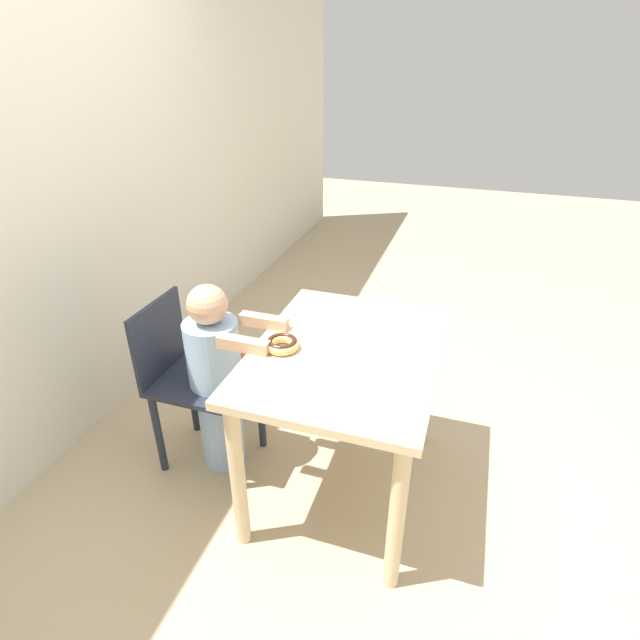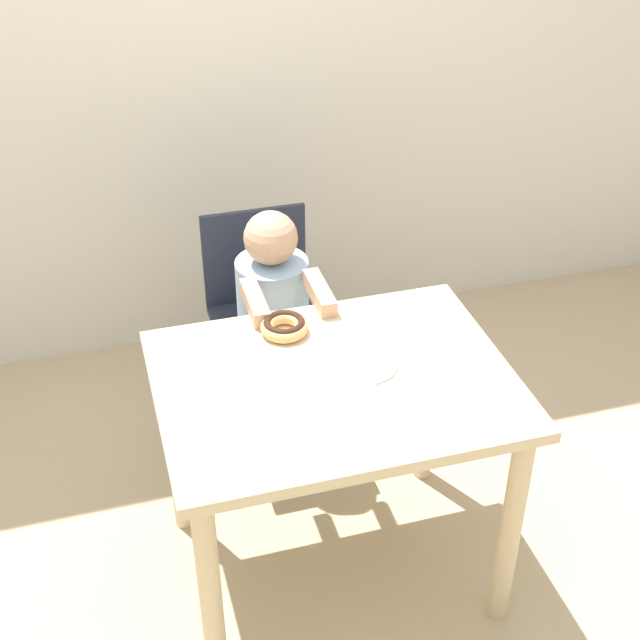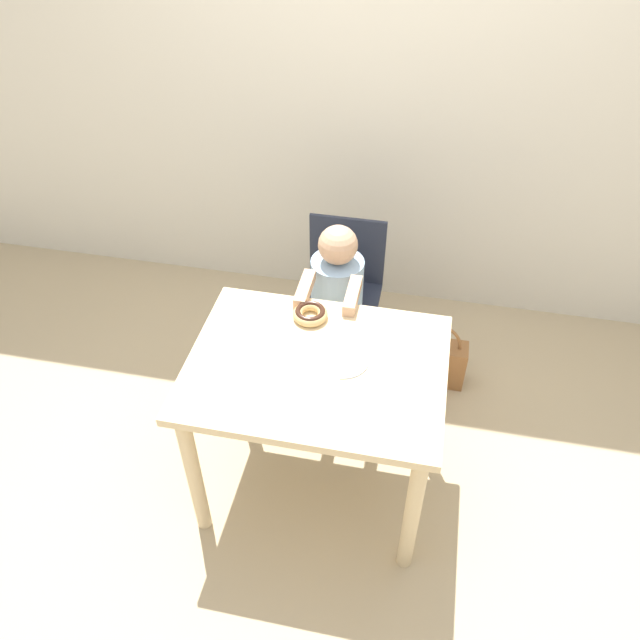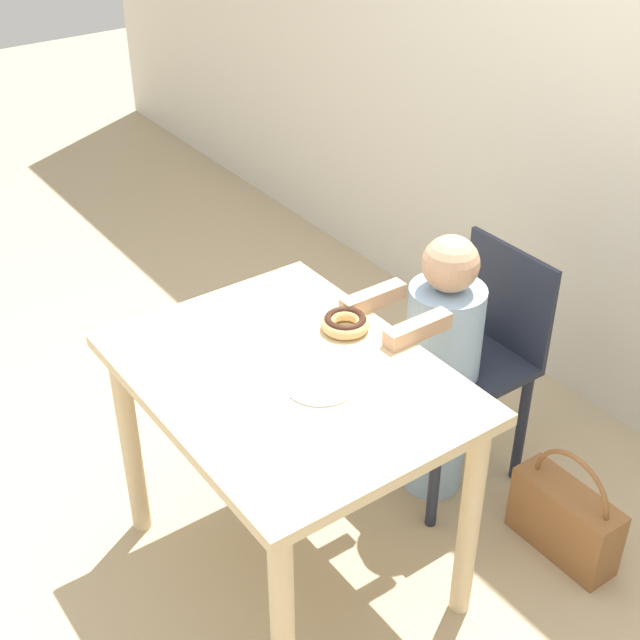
{
  "view_description": "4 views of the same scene",
  "coord_description": "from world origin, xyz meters",
  "px_view_note": "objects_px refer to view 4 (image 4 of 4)",
  "views": [
    {
      "loc": [
        -1.64,
        -0.43,
        1.8
      ],
      "look_at": [
        -0.01,
        0.11,
        0.86
      ],
      "focal_mm": 28.0,
      "sensor_mm": 36.0,
      "label": 1
    },
    {
      "loc": [
        -0.56,
        -1.82,
        2.2
      ],
      "look_at": [
        -0.01,
        0.11,
        0.86
      ],
      "focal_mm": 50.0,
      "sensor_mm": 36.0,
      "label": 2
    },
    {
      "loc": [
        0.34,
        -1.58,
        2.39
      ],
      "look_at": [
        -0.01,
        0.11,
        0.86
      ],
      "focal_mm": 35.0,
      "sensor_mm": 36.0,
      "label": 3
    },
    {
      "loc": [
        1.6,
        -1.04,
        2.15
      ],
      "look_at": [
        -0.01,
        0.11,
        0.86
      ],
      "focal_mm": 50.0,
      "sensor_mm": 36.0,
      "label": 4
    }
  ],
  "objects_px": {
    "donut": "(345,322)",
    "handbag": "(565,518)",
    "chair": "(467,365)",
    "child_figure": "(440,369)"
  },
  "relations": [
    {
      "from": "child_figure",
      "to": "donut",
      "type": "xyz_separation_m",
      "value": [
        -0.05,
        -0.35,
        0.28
      ]
    },
    {
      "from": "chair",
      "to": "handbag",
      "type": "distance_m",
      "value": 0.56
    },
    {
      "from": "chair",
      "to": "donut",
      "type": "distance_m",
      "value": 0.57
    },
    {
      "from": "chair",
      "to": "donut",
      "type": "xyz_separation_m",
      "value": [
        -0.05,
        -0.47,
        0.32
      ]
    },
    {
      "from": "chair",
      "to": "handbag",
      "type": "height_order",
      "value": "chair"
    },
    {
      "from": "donut",
      "to": "handbag",
      "type": "bearing_deg",
      "value": 42.68
    },
    {
      "from": "child_figure",
      "to": "handbag",
      "type": "height_order",
      "value": "child_figure"
    },
    {
      "from": "chair",
      "to": "handbag",
      "type": "xyz_separation_m",
      "value": [
        0.47,
        0.01,
        -0.31
      ]
    },
    {
      "from": "child_figure",
      "to": "donut",
      "type": "height_order",
      "value": "child_figure"
    },
    {
      "from": "donut",
      "to": "chair",
      "type": "bearing_deg",
      "value": 84.31
    }
  ]
}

